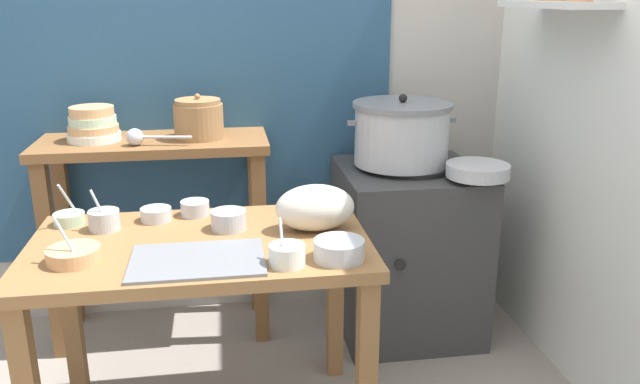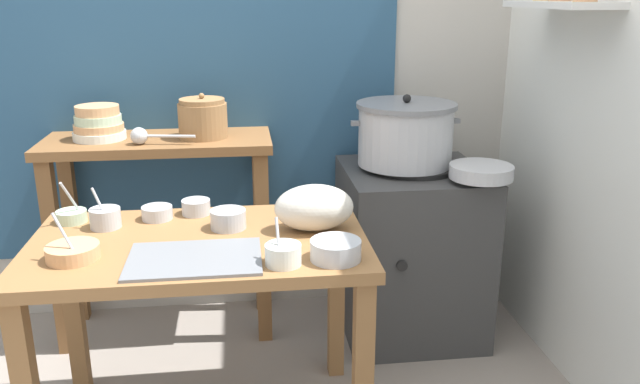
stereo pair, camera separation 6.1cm
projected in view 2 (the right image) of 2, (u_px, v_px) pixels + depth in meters
name	position (u px, v px, depth m)	size (l,w,h in m)	color
wall_back	(238.00, 36.00, 2.88)	(4.40, 0.12, 2.60)	#B2ADA3
wall_right	(623.00, 51.00, 2.19)	(0.30, 3.20, 2.60)	silver
prep_table	(201.00, 271.00, 2.12)	(1.10, 0.66, 0.72)	olive
back_shelf_table	(161.00, 188.00, 2.77)	(0.96, 0.40, 0.90)	brown
stove_block	(411.00, 250.00, 2.87)	(0.60, 0.61, 0.78)	#383838
steamer_pot	(405.00, 134.00, 2.72)	(0.47, 0.43, 0.30)	#B7BABF
clay_pot	(203.00, 118.00, 2.71)	(0.21, 0.21, 0.19)	olive
bowl_stack_enamel	(99.00, 124.00, 2.67)	(0.22, 0.22, 0.14)	silver
ladle	(141.00, 136.00, 2.59)	(0.26, 0.08, 0.07)	#B7BABF
serving_tray	(195.00, 259.00, 1.92)	(0.40, 0.28, 0.01)	slate
plastic_bag	(314.00, 208.00, 2.15)	(0.27, 0.16, 0.16)	silver
wide_pan	(481.00, 172.00, 2.55)	(0.25, 0.25, 0.05)	#B7BABF
prep_bowl_0	(283.00, 254.00, 1.88)	(0.11, 0.11, 0.14)	silver
prep_bowl_1	(73.00, 251.00, 1.92)	(0.16, 0.16, 0.15)	tan
prep_bowl_2	(157.00, 212.00, 2.27)	(0.11, 0.11, 0.05)	#B7BABF
prep_bowl_3	(196.00, 206.00, 2.32)	(0.10, 0.10, 0.05)	#B7BABF
prep_bowl_4	(71.00, 215.00, 2.24)	(0.11, 0.11, 0.16)	#B7D1AD
prep_bowl_5	(336.00, 249.00, 1.92)	(0.16, 0.16, 0.06)	#B7BABF
prep_bowl_6	(228.00, 218.00, 2.18)	(0.12, 0.12, 0.07)	#B7BABF
prep_bowl_7	(105.00, 217.00, 2.18)	(0.10, 0.10, 0.14)	#B7BABF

